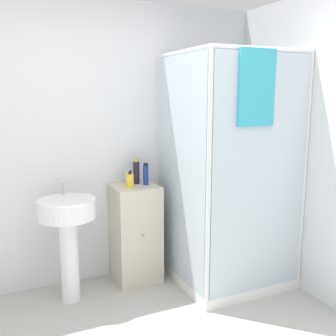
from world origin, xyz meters
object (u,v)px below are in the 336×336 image
at_px(soap_dispenser, 130,181).
at_px(lotion_bottle_white, 129,178).
at_px(sink, 68,226).
at_px(shampoo_bottle_blue, 146,174).
at_px(shampoo_bottle_tall_black, 136,172).

bearing_deg(soap_dispenser, lotion_bottle_white, 74.54).
xyz_separation_m(sink, shampoo_bottle_blue, (0.73, 0.13, 0.34)).
height_order(shampoo_bottle_blue, lotion_bottle_white, shampoo_bottle_blue).
relative_size(soap_dispenser, shampoo_bottle_tall_black, 0.68).
bearing_deg(shampoo_bottle_tall_black, shampoo_bottle_blue, -54.44).
bearing_deg(sink, shampoo_bottle_tall_black, 17.36).
bearing_deg(shampoo_bottle_blue, shampoo_bottle_tall_black, 125.56).
distance_m(shampoo_bottle_tall_black, shampoo_bottle_blue, 0.10).
bearing_deg(sink, lotion_bottle_white, 21.04).
bearing_deg(soap_dispenser, sink, -172.14).
relative_size(sink, soap_dispenser, 6.52).
relative_size(shampoo_bottle_tall_black, lotion_bottle_white, 1.64).
bearing_deg(sink, soap_dispenser, 7.86).
height_order(shampoo_bottle_tall_black, lotion_bottle_white, shampoo_bottle_tall_black).
xyz_separation_m(shampoo_bottle_tall_black, lotion_bottle_white, (-0.07, 0.02, -0.05)).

